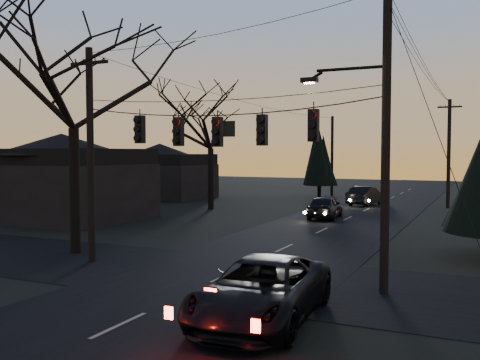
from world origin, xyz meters
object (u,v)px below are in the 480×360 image
at_px(utility_pole_far_r, 448,208).
at_px(sedan_oncoming_a, 325,207).
at_px(bare_tree_left, 73,77).
at_px(utility_pole_left, 92,261).
at_px(utility_pole_right, 384,293).
at_px(sedan_oncoming_b, 366,196).
at_px(suv_near, 262,291).
at_px(utility_pole_far_l, 332,195).

distance_m(utility_pole_far_r, sedan_oncoming_a, 12.65).
bearing_deg(bare_tree_left, utility_pole_left, -30.92).
distance_m(utility_pole_right, bare_tree_left, 15.40).
height_order(utility_pole_right, sedan_oncoming_a, utility_pole_right).
xyz_separation_m(utility_pole_right, sedan_oncoming_a, (-6.88, 17.41, 0.76)).
bearing_deg(bare_tree_left, sedan_oncoming_b, 74.99).
distance_m(bare_tree_left, sedan_oncoming_b, 28.08).
bearing_deg(suv_near, utility_pole_right, 55.99).
relative_size(bare_tree_left, suv_near, 1.90).
distance_m(bare_tree_left, sedan_oncoming_a, 18.81).
bearing_deg(sedan_oncoming_a, utility_pole_right, 106.95).
height_order(utility_pole_left, sedan_oncoming_b, utility_pole_left).
relative_size(sedan_oncoming_a, sedan_oncoming_b, 0.95).
bearing_deg(utility_pole_right, sedan_oncoming_a, 111.57).
xyz_separation_m(utility_pole_right, sedan_oncoming_b, (-6.30, 27.42, 0.78)).
relative_size(utility_pole_far_l, sedan_oncoming_b, 1.70).
distance_m(suv_near, sedan_oncoming_b, 31.75).
bearing_deg(sedan_oncoming_a, bare_tree_left, 63.72).
xyz_separation_m(bare_tree_left, suv_near, (10.96, -5.20, -6.79)).
relative_size(utility_pole_far_r, utility_pole_far_l, 1.06).
relative_size(utility_pole_far_l, bare_tree_left, 0.74).
distance_m(suv_near, sedan_oncoming_a, 21.96).
distance_m(utility_pole_right, utility_pole_far_l, 37.79).
relative_size(utility_pole_left, sedan_oncoming_b, 1.81).
bearing_deg(suv_near, utility_pole_left, 152.12).
distance_m(utility_pole_far_r, bare_tree_left, 30.97).
xyz_separation_m(utility_pole_far_l, sedan_oncoming_b, (5.20, -8.58, 0.78)).
bearing_deg(sedan_oncoming_a, utility_pole_left, 70.52).
xyz_separation_m(utility_pole_far_r, bare_tree_left, (-13.35, -26.89, 7.58)).
xyz_separation_m(utility_pole_right, utility_pole_left, (-11.50, 0.00, 0.00)).
bearing_deg(utility_pole_left, utility_pole_far_r, 67.67).
distance_m(utility_pole_left, utility_pole_far_l, 36.00).
distance_m(utility_pole_far_r, sedan_oncoming_b, 6.37).
bearing_deg(sedan_oncoming_a, suv_near, 97.17).
bearing_deg(utility_pole_right, suv_near, -120.32).
bearing_deg(utility_pole_right, sedan_oncoming_b, 102.94).
height_order(suv_near, sedan_oncoming_b, suv_near).
bearing_deg(utility_pole_right, bare_tree_left, 175.24).
relative_size(bare_tree_left, sedan_oncoming_b, 2.30).
distance_m(utility_pole_far_r, utility_pole_far_l, 14.01).
xyz_separation_m(bare_tree_left, sedan_oncoming_a, (6.47, 16.30, -6.82)).
relative_size(utility_pole_left, suv_near, 1.49).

